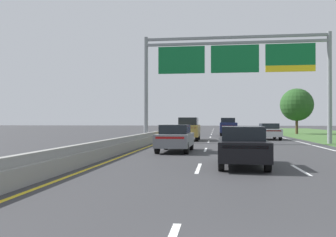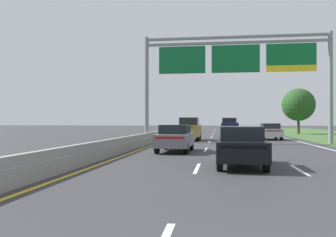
{
  "view_description": "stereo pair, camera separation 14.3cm",
  "coord_description": "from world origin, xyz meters",
  "px_view_note": "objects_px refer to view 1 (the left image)",
  "views": [
    {
      "loc": [
        -1.18,
        -3.25,
        1.77
      ],
      "look_at": [
        -4.01,
        17.93,
        1.94
      ],
      "focal_mm": 38.81,
      "sensor_mm": 36.0,
      "label": 1
    },
    {
      "loc": [
        -1.04,
        -3.23,
        1.77
      ],
      "look_at": [
        -4.01,
        17.93,
        1.94
      ],
      "focal_mm": 38.81,
      "sensor_mm": 36.0,
      "label": 2
    }
  ],
  "objects_px": {
    "car_silver_right_lane_sedan": "(269,131)",
    "roadside_tree_far": "(297,105)",
    "car_grey_left_lane_sedan": "(175,138)",
    "car_black_centre_lane_sedan": "(242,146)",
    "pickup_truck_navy": "(228,127)",
    "car_gold_left_lane_suv": "(189,129)",
    "overhead_sign_gantry": "(235,65)"
  },
  "relations": [
    {
      "from": "car_silver_right_lane_sedan",
      "to": "car_grey_left_lane_sedan",
      "type": "relative_size",
      "value": 1.0
    },
    {
      "from": "car_silver_right_lane_sedan",
      "to": "car_grey_left_lane_sedan",
      "type": "xyz_separation_m",
      "value": [
        -7.42,
        -15.15,
        0.0
      ]
    },
    {
      "from": "overhead_sign_gantry",
      "to": "roadside_tree_far",
      "type": "distance_m",
      "value": 24.5
    },
    {
      "from": "overhead_sign_gantry",
      "to": "car_grey_left_lane_sedan",
      "type": "height_order",
      "value": "overhead_sign_gantry"
    },
    {
      "from": "car_gold_left_lane_suv",
      "to": "car_black_centre_lane_sedan",
      "type": "bearing_deg",
      "value": -169.4
    },
    {
      "from": "car_silver_right_lane_sedan",
      "to": "roadside_tree_far",
      "type": "relative_size",
      "value": 0.7
    },
    {
      "from": "pickup_truck_navy",
      "to": "car_silver_right_lane_sedan",
      "type": "relative_size",
      "value": 1.22
    },
    {
      "from": "car_grey_left_lane_sedan",
      "to": "roadside_tree_far",
      "type": "height_order",
      "value": "roadside_tree_far"
    },
    {
      "from": "overhead_sign_gantry",
      "to": "roadside_tree_far",
      "type": "height_order",
      "value": "overhead_sign_gantry"
    },
    {
      "from": "car_silver_right_lane_sedan",
      "to": "roadside_tree_far",
      "type": "bearing_deg",
      "value": -21.64
    },
    {
      "from": "pickup_truck_navy",
      "to": "car_grey_left_lane_sedan",
      "type": "height_order",
      "value": "pickup_truck_navy"
    },
    {
      "from": "car_grey_left_lane_sedan",
      "to": "car_black_centre_lane_sedan",
      "type": "xyz_separation_m",
      "value": [
        3.38,
        -6.49,
        0.0
      ]
    },
    {
      "from": "car_grey_left_lane_sedan",
      "to": "car_black_centre_lane_sedan",
      "type": "relative_size",
      "value": 1.0
    },
    {
      "from": "overhead_sign_gantry",
      "to": "car_silver_right_lane_sedan",
      "type": "xyz_separation_m",
      "value": [
        3.57,
        6.32,
        -5.52
      ]
    },
    {
      "from": "car_gold_left_lane_suv",
      "to": "roadside_tree_far",
      "type": "xyz_separation_m",
      "value": [
        13.61,
        18.73,
        2.97
      ]
    },
    {
      "from": "overhead_sign_gantry",
      "to": "car_silver_right_lane_sedan",
      "type": "distance_m",
      "value": 9.12
    },
    {
      "from": "roadside_tree_far",
      "to": "pickup_truck_navy",
      "type": "bearing_deg",
      "value": -144.41
    },
    {
      "from": "pickup_truck_navy",
      "to": "car_silver_right_lane_sedan",
      "type": "xyz_separation_m",
      "value": [
        3.63,
        -9.21,
        -0.26
      ]
    },
    {
      "from": "car_silver_right_lane_sedan",
      "to": "car_black_centre_lane_sedan",
      "type": "distance_m",
      "value": 22.01
    },
    {
      "from": "overhead_sign_gantry",
      "to": "pickup_truck_navy",
      "type": "xyz_separation_m",
      "value": [
        -0.05,
        15.53,
        -5.26
      ]
    },
    {
      "from": "pickup_truck_navy",
      "to": "car_gold_left_lane_suv",
      "type": "xyz_separation_m",
      "value": [
        -3.96,
        -11.82,
        0.02
      ]
    },
    {
      "from": "pickup_truck_navy",
      "to": "car_gold_left_lane_suv",
      "type": "relative_size",
      "value": 1.15
    },
    {
      "from": "overhead_sign_gantry",
      "to": "pickup_truck_navy",
      "type": "height_order",
      "value": "overhead_sign_gantry"
    },
    {
      "from": "car_grey_left_lane_sedan",
      "to": "car_black_centre_lane_sedan",
      "type": "bearing_deg",
      "value": -151.19
    },
    {
      "from": "overhead_sign_gantry",
      "to": "car_gold_left_lane_suv",
      "type": "relative_size",
      "value": 3.2
    },
    {
      "from": "car_gold_left_lane_suv",
      "to": "roadside_tree_far",
      "type": "relative_size",
      "value": 0.74
    },
    {
      "from": "car_gold_left_lane_suv",
      "to": "roadside_tree_far",
      "type": "bearing_deg",
      "value": -35.94
    },
    {
      "from": "car_gold_left_lane_suv",
      "to": "car_grey_left_lane_sedan",
      "type": "bearing_deg",
      "value": -179.21
    },
    {
      "from": "car_black_centre_lane_sedan",
      "to": "car_silver_right_lane_sedan",
      "type": "bearing_deg",
      "value": -9.23
    },
    {
      "from": "car_silver_right_lane_sedan",
      "to": "car_gold_left_lane_suv",
      "type": "height_order",
      "value": "car_gold_left_lane_suv"
    },
    {
      "from": "overhead_sign_gantry",
      "to": "car_grey_left_lane_sedan",
      "type": "relative_size",
      "value": 3.39
    },
    {
      "from": "car_grey_left_lane_sedan",
      "to": "car_silver_right_lane_sedan",
      "type": "bearing_deg",
      "value": -24.82
    }
  ]
}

